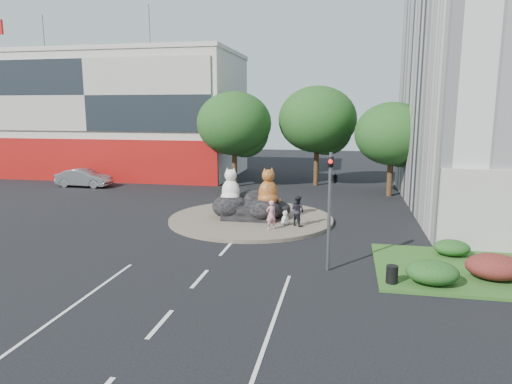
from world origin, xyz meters
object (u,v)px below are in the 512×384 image
Objects in this scene: litter_bin at (392,274)px; parked_car at (84,178)px; cat_white at (231,185)px; pedestrian_dark at (298,211)px; kitten_calico at (223,212)px; kitten_white at (285,217)px; pedestrian_pink at (271,215)px; cat_tabby at (268,186)px.

parked_car is at bearing 142.92° from litter_bin.
parked_car is (-15.73, 9.44, -1.39)m from cat_white.
parked_car is (-19.95, 10.71, -0.28)m from pedestrian_dark.
parked_car reaches higher than kitten_calico.
pedestrian_dark reaches higher than parked_car.
cat_white is 2.54× the size of kitten_white.
parked_car is at bearing -174.47° from kitten_calico.
pedestrian_pink is 22.02m from parked_car.
kitten_white is at bearing -71.15° from cat_tabby.
pedestrian_pink is 0.93× the size of pedestrian_dark.
pedestrian_dark reaches higher than litter_bin.
cat_white is at bearing 19.66° from pedestrian_dark.
cat_tabby is 3.15m from kitten_calico.
pedestrian_pink is at bearing -104.70° from cat_tabby.
litter_bin is (24.44, -18.47, -0.33)m from parked_car.
pedestrian_dark reaches higher than pedestrian_pink.
kitten_calico is 0.48× the size of pedestrian_dark.
kitten_white is 21.98m from parked_car.
kitten_white is 9.41m from litter_bin.
kitten_white is at bearing -118.25° from parked_car.
parked_car reaches higher than litter_bin.
kitten_calico is 0.17× the size of parked_car.
cat_tabby is at bearing -114.64° from pedestrian_pink.
cat_white reaches higher than pedestrian_pink.
cat_white is 0.45× the size of parked_car.
cat_tabby reaches higher than pedestrian_dark.
parked_car is (-18.60, 11.78, -0.22)m from pedestrian_pink.
cat_tabby is at bearing 85.06° from kitten_white.
pedestrian_pink is (3.24, -1.85, 0.39)m from kitten_calico.
cat_tabby is 2.27m from kitten_white.
kitten_calico is 3.75m from pedestrian_pink.
kitten_white is at bearing 29.52° from pedestrian_dark.
kitten_calico is (-2.69, -0.40, -1.60)m from cat_tabby.
pedestrian_dark is at bearing 179.99° from pedestrian_pink.
cat_white reaches higher than kitten_calico.
kitten_calico reaches higher than litter_bin.
cat_tabby reaches higher than kitten_white.
kitten_calico is at bearing 136.75° from litter_bin.
litter_bin is at bearing 92.73° from pedestrian_pink.
kitten_white is 0.18× the size of parked_car.
kitten_calico is at bearing -115.92° from cat_white.
pedestrian_dark is (4.22, -1.27, -1.11)m from cat_white.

